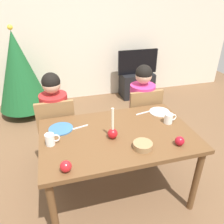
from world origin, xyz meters
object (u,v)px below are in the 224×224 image
object	(u,v)px
dining_table	(118,141)
candle_centerpiece	(113,132)
tv	(138,62)
christmas_tree	(19,71)
chair_right	(142,117)
plate_left	(61,129)
tv_stand	(137,85)
chair_left	(57,129)
mug_left	(50,139)
person_left_child	(57,123)
person_right_child	(141,112)
plate_right	(160,112)
mug_right	(169,118)
apple_by_left_plate	(180,141)
bowl_walnuts	(143,145)
apple_near_candle	(66,166)

from	to	relation	value
dining_table	candle_centerpiece	bearing A→B (deg)	-140.96
tv	candle_centerpiece	xyz separation A→B (m)	(-1.17, -2.35, 0.10)
dining_table	christmas_tree	size ratio (longest dim) A/B	0.95
chair_right	tv	distance (m)	1.81
plate_left	tv_stand	bearing A→B (deg)	52.53
dining_table	candle_centerpiece	world-z (taller)	candle_centerpiece
chair_right	tv_stand	world-z (taller)	chair_right
chair_left	chair_right	bearing A→B (deg)	0.00
tv_stand	mug_left	distance (m)	2.92
person_left_child	candle_centerpiece	xyz separation A→B (m)	(0.47, -0.69, 0.24)
chair_left	person_right_child	world-z (taller)	person_right_child
candle_centerpiece	dining_table	bearing A→B (deg)	39.04
chair_left	plate_right	xyz separation A→B (m)	(1.09, -0.34, 0.24)
plate_right	mug_right	distance (m)	0.22
dining_table	plate_left	xyz separation A→B (m)	(-0.50, 0.21, 0.09)
chair_right	tv_stand	distance (m)	1.82
person_right_child	christmas_tree	bearing A→B (deg)	136.08
apple_by_left_plate	dining_table	bearing A→B (deg)	146.14
chair_left	chair_right	size ratio (longest dim) A/B	1.00
person_right_child	chair_left	bearing A→B (deg)	-178.21
plate_right	bowl_walnuts	size ratio (longest dim) A/B	1.34
dining_table	chair_left	distance (m)	0.83
apple_near_candle	chair_left	bearing A→B (deg)	92.14
tv_stand	tv	distance (m)	0.47
christmas_tree	tv_stand	bearing A→B (deg)	4.98
mug_left	bowl_walnuts	world-z (taller)	mug_left
plate_right	apple_by_left_plate	size ratio (longest dim) A/B	2.69
person_left_child	person_right_child	world-z (taller)	same
plate_right	person_left_child	bearing A→B (deg)	161.08
chair_right	tv	world-z (taller)	tv
person_right_child	mug_left	size ratio (longest dim) A/B	9.46
chair_right	apple_by_left_plate	world-z (taller)	chair_right
dining_table	person_right_child	size ratio (longest dim) A/B	1.19
plate_left	plate_right	size ratio (longest dim) A/B	1.05
tv_stand	apple_by_left_plate	bearing A→B (deg)	-103.99
chair_right	person_left_child	bearing A→B (deg)	178.21
christmas_tree	bowl_walnuts	xyz separation A→B (m)	(1.16, -2.38, 0.01)
person_right_child	plate_left	bearing A→B (deg)	-156.88
tv_stand	dining_table	bearing A→B (deg)	-115.58
christmas_tree	apple_near_candle	size ratio (longest dim) A/B	17.19
person_left_child	plate_right	bearing A→B (deg)	-18.92
mug_right	mug_left	bearing A→B (deg)	-177.31
chair_left	person_right_child	xyz separation A→B (m)	(1.04, 0.03, 0.06)
bowl_walnuts	mug_left	bearing A→B (deg)	160.77
tv	mug_right	xyz separation A→B (m)	(-0.56, -2.25, 0.09)
tv_stand	apple_near_candle	bearing A→B (deg)	-121.04
tv	apple_by_left_plate	distance (m)	2.69
candle_centerpiece	mug_right	size ratio (longest dim) A/B	2.32
apple_near_candle	dining_table	bearing A→B (deg)	35.83
plate_right	apple_near_candle	bearing A→B (deg)	-149.17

